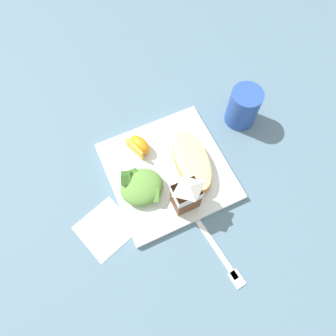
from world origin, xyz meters
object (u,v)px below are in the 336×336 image
at_px(orange_wedge_front, 139,145).
at_px(drinking_blue_cup, 243,107).
at_px(metal_fork, 220,254).
at_px(white_plate, 168,171).
at_px(milk_carton, 188,194).
at_px(paper_napkin, 105,229).
at_px(green_salad_pile, 142,187).
at_px(cheesy_pizza_bread, 192,161).

relative_size(orange_wedge_front, drinking_blue_cup, 0.65).
height_order(orange_wedge_front, metal_fork, orange_wedge_front).
height_order(white_plate, drinking_blue_cup, drinking_blue_cup).
distance_m(white_plate, milk_carton, 0.11).
relative_size(paper_napkin, metal_fork, 0.58).
distance_m(orange_wedge_front, drinking_blue_cup, 0.28).
bearing_deg(drinking_blue_cup, green_salad_pile, 14.99).
distance_m(orange_wedge_front, paper_napkin, 0.21).
distance_m(green_salad_pile, orange_wedge_front, 0.11).
xyz_separation_m(cheesy_pizza_bread, drinking_blue_cup, (-0.18, -0.07, 0.02)).
xyz_separation_m(paper_napkin, drinking_blue_cup, (-0.43, -0.13, 0.05)).
relative_size(green_salad_pile, paper_napkin, 0.91).
bearing_deg(white_plate, cheesy_pizza_bread, 168.82).
bearing_deg(green_salad_pile, drinking_blue_cup, -165.01).
height_order(green_salad_pile, paper_napkin, green_salad_pile).
height_order(green_salad_pile, orange_wedge_front, green_salad_pile).
bearing_deg(metal_fork, green_salad_pile, -64.42).
bearing_deg(green_salad_pile, paper_napkin, 22.57).
bearing_deg(white_plate, orange_wedge_front, -63.11).
xyz_separation_m(metal_fork, drinking_blue_cup, (-0.22, -0.29, 0.05)).
relative_size(milk_carton, orange_wedge_front, 1.60).
xyz_separation_m(white_plate, metal_fork, (-0.02, 0.23, -0.01)).
bearing_deg(drinking_blue_cup, milk_carton, 33.66).
bearing_deg(metal_fork, cheesy_pizza_bread, -99.22).
xyz_separation_m(white_plate, paper_napkin, (0.19, 0.07, -0.01)).
xyz_separation_m(white_plate, drinking_blue_cup, (-0.24, -0.06, 0.05)).
relative_size(cheesy_pizza_bread, orange_wedge_front, 2.59).
bearing_deg(cheesy_pizza_bread, green_salad_pile, 4.44).
bearing_deg(drinking_blue_cup, cheesy_pizza_bread, 22.26).
bearing_deg(white_plate, metal_fork, 95.52).
bearing_deg(cheesy_pizza_bread, white_plate, -11.18).
bearing_deg(drinking_blue_cup, paper_napkin, 17.05).
distance_m(metal_fork, drinking_blue_cup, 0.37).
bearing_deg(cheesy_pizza_bread, paper_napkin, 13.04).
distance_m(green_salad_pile, drinking_blue_cup, 0.33).
bearing_deg(milk_carton, orange_wedge_front, -75.28).
xyz_separation_m(paper_napkin, metal_fork, (-0.21, 0.16, 0.00)).
xyz_separation_m(milk_carton, drinking_blue_cup, (-0.23, -0.16, -0.02)).
height_order(milk_carton, drinking_blue_cup, milk_carton).
relative_size(white_plate, drinking_blue_cup, 2.62).
height_order(cheesy_pizza_bread, metal_fork, cheesy_pizza_bread).
bearing_deg(green_salad_pile, milk_carton, 139.00).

